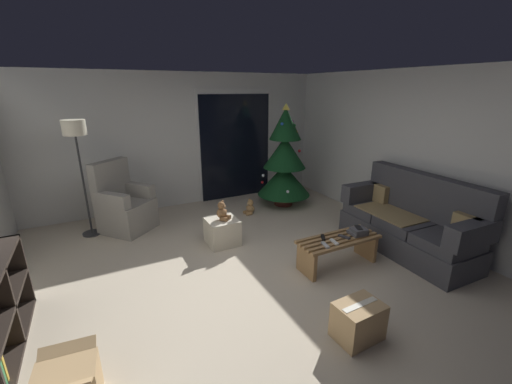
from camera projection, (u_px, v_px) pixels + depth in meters
The scene contains 20 objects.
ground_plane at pixel (253, 279), 3.90m from camera, with size 7.00×7.00×0.00m, color beige.
wall_back at pixel (181, 141), 6.11m from camera, with size 5.72×0.12×2.50m, color silver.
wall_right at pixel (425, 156), 4.75m from camera, with size 0.12×6.00×2.50m, color silver.
patio_door_frame at pixel (235, 145), 6.57m from camera, with size 1.60×0.02×2.20m, color silver.
patio_door_glass at pixel (236, 147), 6.57m from camera, with size 1.50×0.02×2.10m, color black.
couch at pixel (410, 223), 4.51m from camera, with size 0.84×1.96×1.08m.
coffee_table at pixel (338, 247), 4.12m from camera, with size 1.10×0.40×0.40m.
remote_black at pixel (323, 237), 4.07m from camera, with size 0.04×0.16×0.02m, color black.
remote_white at pixel (334, 242), 3.95m from camera, with size 0.04×0.16×0.02m, color silver.
remote_graphite at pixel (344, 237), 4.08m from camera, with size 0.04×0.16×0.02m, color #333338.
remote_silver at pixel (325, 245), 3.87m from camera, with size 0.04×0.16×0.02m, color #ADADB2.
book_stack at pixel (358, 231), 4.17m from camera, with size 0.23×0.22×0.09m.
cell_phone at pixel (359, 227), 4.17m from camera, with size 0.07×0.14×0.01m, color black.
christmas_tree at pixel (284, 162), 6.12m from camera, with size 1.02×1.02×1.95m.
armchair at pixel (124, 206), 5.16m from camera, with size 0.97×0.97×1.13m.
floor_lamp at pixel (76, 139), 4.64m from camera, with size 0.32×0.32×1.78m.
ottoman at pixel (222, 231), 4.74m from camera, with size 0.44×0.44×0.38m, color beige.
teddy_bear_chestnut at pixel (222, 212), 4.64m from camera, with size 0.21×0.22×0.29m.
teddy_bear_honey_by_tree at pixel (250, 208), 5.88m from camera, with size 0.20×0.20×0.29m.
cardboard_box_taped_mid_floor at pixel (358, 321), 2.94m from camera, with size 0.44×0.33×0.36m.
Camera 1 is at (-1.50, -3.03, 2.22)m, focal length 22.50 mm.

